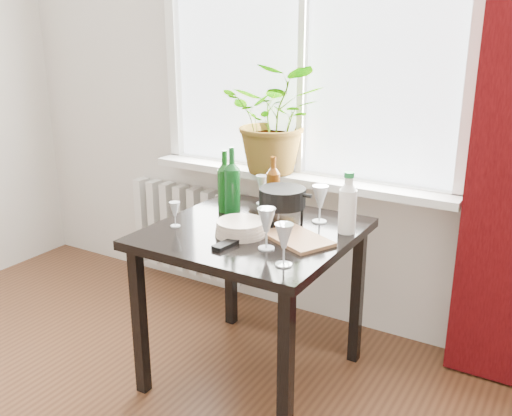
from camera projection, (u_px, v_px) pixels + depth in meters
The scene contains 18 objects.
window at pixel (305, 24), 2.84m from camera, with size 1.72×0.08×1.62m.
windowsill at pixel (296, 177), 3.02m from camera, with size 1.72×0.20×0.04m.
radiator at pixel (189, 229), 3.55m from camera, with size 0.80×0.10×0.55m.
table at pixel (253, 248), 2.54m from camera, with size 0.85×0.85×0.74m.
potted_plant at pixel (276, 118), 2.96m from camera, with size 0.52×0.45×0.57m, color #216C1C.
wine_bottle_left at pixel (225, 181), 2.70m from camera, with size 0.07×0.07×0.30m, color #0C410F, non-canonical shape.
wine_bottle_right at pixel (232, 181), 2.66m from camera, with size 0.08×0.08×0.32m, color #0C4114, non-canonical shape.
bottle_amber at pixel (273, 184), 2.71m from camera, with size 0.07×0.07×0.27m, color #6A340B, non-canonical shape.
cleaning_bottle at pixel (348, 203), 2.43m from camera, with size 0.08×0.08×0.27m, color white, non-canonical shape.
wineglass_front_right at pixel (266, 228), 2.26m from camera, with size 0.07×0.07×0.18m, color #B1B7BE, non-canonical shape.
wineglass_far_right at pixel (284, 244), 2.11m from camera, with size 0.07×0.07×0.17m, color silver, non-canonical shape.
wineglass_back_center at pixel (320, 204), 2.57m from camera, with size 0.08×0.08×0.18m, color silver, non-canonical shape.
wineglass_back_left at pixel (262, 190), 2.83m from camera, with size 0.06×0.06×0.15m, color white, non-canonical shape.
wineglass_front_left at pixel (175, 214), 2.52m from camera, with size 0.05×0.05×0.12m, color silver, non-canonical shape.
plate_stack at pixel (241, 228), 2.43m from camera, with size 0.22×0.22×0.06m, color beige.
fondue_pot at pixel (282, 206), 2.56m from camera, with size 0.24×0.21×0.16m, color black, non-canonical shape.
tv_remote at pixel (229, 243), 2.32m from camera, with size 0.05×0.17×0.02m, color black.
cutting_board at pixel (297, 239), 2.38m from camera, with size 0.29×0.19×0.02m, color #9B6B46.
Camera 1 is at (1.32, -0.46, 1.60)m, focal length 40.00 mm.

